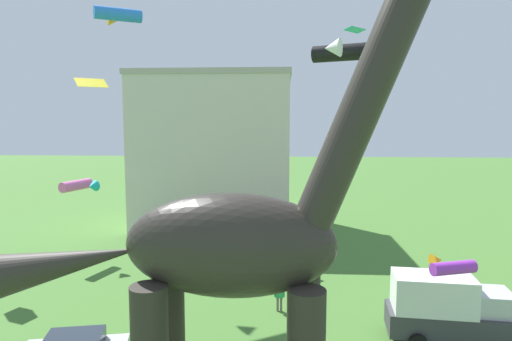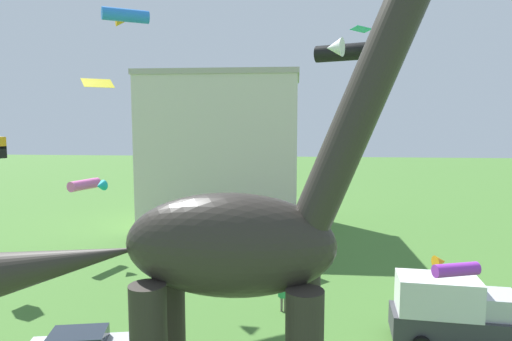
# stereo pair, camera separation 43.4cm
# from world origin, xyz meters

# --- Properties ---
(dinosaur_sculpture) EXTENTS (16.45, 3.48, 17.19)m
(dinosaur_sculpture) POSITION_xyz_m (-2.04, 2.66, 6.22)
(dinosaur_sculpture) COLOR #2D2823
(dinosaur_sculpture) RESTS_ON ground_plane
(parked_box_truck) EXTENTS (5.77, 2.62, 3.20)m
(parked_box_truck) POSITION_xyz_m (7.44, 8.81, 1.65)
(parked_box_truck) COLOR #38383D
(parked_box_truck) RESTS_ON ground_plane
(person_watching_child) EXTENTS (0.59, 0.26, 1.57)m
(person_watching_child) POSITION_xyz_m (-0.41, 11.71, 0.95)
(person_watching_child) COLOR #6B6056
(person_watching_child) RESTS_ON ground_plane
(festival_canopy_tent) EXTENTS (3.15, 3.15, 3.00)m
(festival_canopy_tent) POSITION_xyz_m (-1.02, 17.86, 2.54)
(festival_canopy_tent) COLOR #B2B2B7
(festival_canopy_tent) RESTS_ON ground_plane
(kite_mid_right) EXTENTS (1.33, 1.58, 0.19)m
(kite_mid_right) POSITION_xyz_m (4.20, 17.84, 16.10)
(kite_mid_right) COLOR #19B2B7
(kite_high_left) EXTENTS (2.00, 1.88, 0.57)m
(kite_high_left) POSITION_xyz_m (-11.06, 13.11, 12.47)
(kite_high_left) COLOR yellow
(kite_drifting) EXTENTS (1.83, 1.74, 0.52)m
(kite_drifting) POSITION_xyz_m (6.11, 5.18, 4.82)
(kite_drifting) COLOR purple
(kite_far_right) EXTENTS (3.16, 3.27, 0.93)m
(kite_far_right) POSITION_xyz_m (-11.84, 19.56, 17.60)
(kite_far_right) COLOR #287AE5
(kite_far_left) EXTENTS (2.72, 2.87, 0.81)m
(kite_far_left) POSITION_xyz_m (-15.44, 20.42, 5.54)
(kite_far_left) COLOR pink
(kite_trailing) EXTENTS (2.60, 2.56, 0.74)m
(kite_trailing) POSITION_xyz_m (2.09, 7.50, 13.19)
(kite_trailing) COLOR black
(background_building_block) EXTENTS (15.10, 10.70, 14.96)m
(background_building_block) POSITION_xyz_m (-7.15, 32.79, 7.49)
(background_building_block) COLOR beige
(background_building_block) RESTS_ON ground_plane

